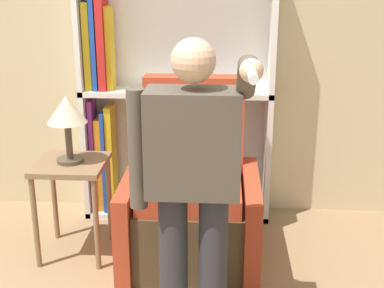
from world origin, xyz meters
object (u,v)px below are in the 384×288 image
object	(u,v)px
table_lamp	(67,114)
armchair	(192,204)
side_table	(72,179)
bookcase	(155,95)
person_standing	(193,176)

from	to	relation	value
table_lamp	armchair	bearing A→B (deg)	1.60
armchair	side_table	xyz separation A→B (m)	(-0.80, -0.02, 0.17)
table_lamp	side_table	bearing A→B (deg)	180.00
bookcase	side_table	world-z (taller)	bookcase
armchair	table_lamp	size ratio (longest dim) A/B	2.68
bookcase	table_lamp	distance (m)	0.83
person_standing	table_lamp	size ratio (longest dim) A/B	3.56
bookcase	armchair	world-z (taller)	bookcase
armchair	person_standing	size ratio (longest dim) A/B	0.75
bookcase	person_standing	distance (m)	1.53
bookcase	person_standing	world-z (taller)	bookcase
person_standing	armchair	bearing A→B (deg)	93.97
person_standing	table_lamp	world-z (taller)	person_standing
armchair	person_standing	xyz separation A→B (m)	(0.06, -0.83, 0.53)
bookcase	person_standing	xyz separation A→B (m)	(0.37, -1.48, -0.06)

